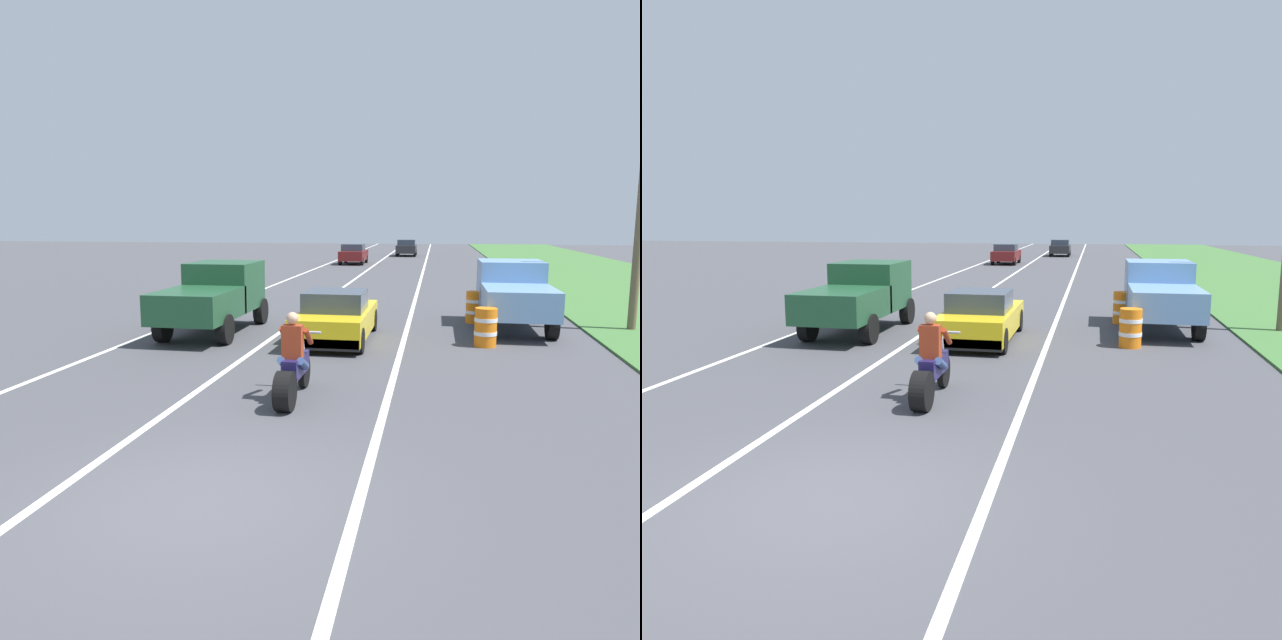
# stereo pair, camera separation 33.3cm
# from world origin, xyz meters

# --- Properties ---
(ground_plane) EXTENTS (160.00, 160.00, 0.00)m
(ground_plane) POSITION_xyz_m (0.00, 0.00, 0.00)
(ground_plane) COLOR #424247
(lane_stripe_left_solid) EXTENTS (0.14, 120.00, 0.01)m
(lane_stripe_left_solid) POSITION_xyz_m (-5.40, 20.00, 0.00)
(lane_stripe_left_solid) COLOR white
(lane_stripe_left_solid) RESTS_ON ground
(lane_stripe_right_solid) EXTENTS (0.14, 120.00, 0.01)m
(lane_stripe_right_solid) POSITION_xyz_m (1.80, 20.00, 0.00)
(lane_stripe_right_solid) COLOR white
(lane_stripe_right_solid) RESTS_ON ground
(lane_stripe_centre_dashed) EXTENTS (0.14, 120.00, 0.01)m
(lane_stripe_centre_dashed) POSITION_xyz_m (-1.80, 20.00, 0.00)
(lane_stripe_centre_dashed) COLOR white
(lane_stripe_centre_dashed) RESTS_ON ground
(motorcycle_with_rider) EXTENTS (0.70, 2.21, 1.62)m
(motorcycle_with_rider) POSITION_xyz_m (0.14, 4.11, 0.59)
(motorcycle_with_rider) COLOR black
(motorcycle_with_rider) RESTS_ON ground
(sports_car_yellow) EXTENTS (1.84, 4.30, 1.37)m
(sports_car_yellow) POSITION_xyz_m (0.00, 9.83, 0.63)
(sports_car_yellow) COLOR yellow
(sports_car_yellow) RESTS_ON ground
(pickup_truck_left_lane_dark_green) EXTENTS (2.02, 4.80, 1.98)m
(pickup_truck_left_lane_dark_green) POSITION_xyz_m (-3.65, 10.37, 1.11)
(pickup_truck_left_lane_dark_green) COLOR #1E4C2D
(pickup_truck_left_lane_dark_green) RESTS_ON ground
(pickup_truck_right_shoulder_light_blue) EXTENTS (2.02, 4.80, 1.98)m
(pickup_truck_right_shoulder_light_blue) POSITION_xyz_m (4.89, 12.67, 1.11)
(pickup_truck_right_shoulder_light_blue) COLOR #6B93C6
(pickup_truck_right_shoulder_light_blue) RESTS_ON ground
(construction_barrel_nearest) EXTENTS (0.58, 0.58, 1.00)m
(construction_barrel_nearest) POSITION_xyz_m (3.90, 9.76, 0.50)
(construction_barrel_nearest) COLOR orange
(construction_barrel_nearest) RESTS_ON ground
(construction_barrel_mid) EXTENTS (0.58, 0.58, 1.00)m
(construction_barrel_mid) POSITION_xyz_m (3.85, 13.51, 0.50)
(construction_barrel_mid) COLOR orange
(construction_barrel_mid) RESTS_ON ground
(distant_car_far_ahead) EXTENTS (1.80, 4.00, 1.50)m
(distant_car_far_ahead) POSITION_xyz_m (-3.48, 39.27, 0.77)
(distant_car_far_ahead) COLOR maroon
(distant_car_far_ahead) RESTS_ON ground
(distant_car_further_ahead) EXTENTS (1.80, 4.00, 1.50)m
(distant_car_further_ahead) POSITION_xyz_m (-0.10, 50.58, 0.77)
(distant_car_further_ahead) COLOR #262628
(distant_car_further_ahead) RESTS_ON ground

